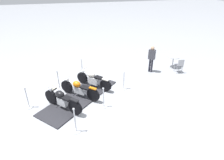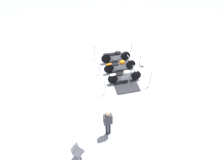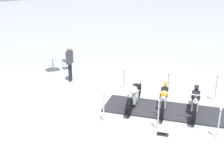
% 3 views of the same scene
% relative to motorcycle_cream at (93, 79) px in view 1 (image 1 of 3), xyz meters
% --- Properties ---
extents(ground_plane, '(80.00, 80.00, 0.00)m').
position_rel_motorcycle_cream_xyz_m(ground_plane, '(-0.81, 0.81, -0.50)').
color(ground_plane, '#A8AAB2').
extents(display_platform, '(4.19, 4.29, 0.05)m').
position_rel_motorcycle_cream_xyz_m(display_platform, '(-0.81, 0.81, -0.47)').
color(display_platform, '#28282D').
rests_on(display_platform, ground_plane).
extents(motorcycle_cream, '(1.71, 1.63, 0.96)m').
position_rel_motorcycle_cream_xyz_m(motorcycle_cream, '(0.00, 0.00, 0.00)').
color(motorcycle_cream, black).
rests_on(motorcycle_cream, display_platform).
extents(motorcycle_copper, '(1.63, 1.77, 1.00)m').
position_rel_motorcycle_cream_xyz_m(motorcycle_copper, '(-0.79, 0.83, 0.01)').
color(motorcycle_copper, black).
rests_on(motorcycle_copper, display_platform).
extents(motorcycle_black, '(1.69, 1.61, 1.02)m').
position_rel_motorcycle_cream_xyz_m(motorcycle_black, '(-1.58, 1.66, 0.02)').
color(motorcycle_black, black).
rests_on(motorcycle_black, display_platform).
extents(stanchion_left_rear, '(0.34, 0.34, 1.15)m').
position_rel_motorcycle_cream_xyz_m(stanchion_left_rear, '(-3.18, 1.19, -0.14)').
color(stanchion_left_rear, silver).
rests_on(stanchion_left_rear, ground_plane).
extents(stanchion_right_rear, '(0.33, 0.33, 1.09)m').
position_rel_motorcycle_cream_xyz_m(stanchion_right_rear, '(-1.08, 3.19, -0.15)').
color(stanchion_right_rear, silver).
rests_on(stanchion_right_rear, ground_plane).
extents(stanchion_left_front, '(0.35, 0.35, 1.03)m').
position_rel_motorcycle_cream_xyz_m(stanchion_left_front, '(-0.54, -1.57, -0.19)').
color(stanchion_left_front, silver).
rests_on(stanchion_left_front, ground_plane).
extents(stanchion_right_mid, '(0.28, 0.28, 1.13)m').
position_rel_motorcycle_cream_xyz_m(stanchion_right_mid, '(0.24, 1.81, -0.08)').
color(stanchion_right_mid, silver).
rests_on(stanchion_right_mid, ground_plane).
extents(stanchion_right_front, '(0.33, 0.33, 1.10)m').
position_rel_motorcycle_cream_xyz_m(stanchion_right_front, '(1.56, 0.43, -0.14)').
color(stanchion_right_front, silver).
rests_on(stanchion_right_front, ground_plane).
extents(stanchion_left_mid, '(0.34, 0.34, 1.04)m').
position_rel_motorcycle_cream_xyz_m(stanchion_left_mid, '(-1.86, -0.19, -0.18)').
color(stanchion_left_mid, silver).
rests_on(stanchion_left_mid, ground_plane).
extents(info_placard, '(0.41, 0.41, 0.20)m').
position_rel_motorcycle_cream_xyz_m(info_placard, '(0.29, 2.16, -0.43)').
color(info_placard, '#333338').
rests_on(info_placard, ground_plane).
extents(cafe_table, '(0.76, 0.76, 0.77)m').
position_rel_motorcycle_cream_xyz_m(cafe_table, '(1.29, -5.57, 0.08)').
color(cafe_table, '#B7B7BC').
rests_on(cafe_table, ground_plane).
extents(cafe_chair_near_table, '(0.42, 0.42, 0.93)m').
position_rel_motorcycle_cream_xyz_m(cafe_chair_near_table, '(0.47, -5.53, 0.05)').
color(cafe_chair_near_table, '#B7B7BC').
rests_on(cafe_chair_near_table, ground_plane).
extents(bystander_person, '(0.43, 0.44, 1.70)m').
position_rel_motorcycle_cream_xyz_m(bystander_person, '(1.04, -3.85, 0.52)').
color(bystander_person, '#23232D').
rests_on(bystander_person, ground_plane).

